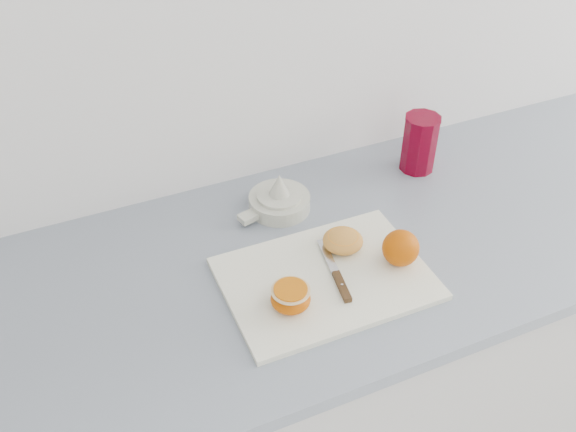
{
  "coord_description": "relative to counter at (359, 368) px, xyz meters",
  "views": [
    {
      "loc": [
        -0.65,
        0.85,
        1.75
      ],
      "look_at": [
        -0.26,
        1.75,
        0.96
      ],
      "focal_mm": 40.0,
      "sensor_mm": 36.0,
      "label": 1
    }
  ],
  "objects": [
    {
      "name": "paring_knife",
      "position": [
        -0.14,
        -0.11,
        0.46
      ],
      "size": [
        0.04,
        0.17,
        0.01
      ],
      "color": "#4B2F15",
      "rests_on": "cutting_board"
    },
    {
      "name": "whole_orange",
      "position": [
        -0.01,
        -0.1,
        0.49
      ],
      "size": [
        0.07,
        0.07,
        0.07
      ],
      "color": "#C65500",
      "rests_on": "cutting_board"
    },
    {
      "name": "counter",
      "position": [
        0.0,
        0.0,
        0.0
      ],
      "size": [
        2.64,
        0.64,
        0.89
      ],
      "color": "silver",
      "rests_on": "ground"
    },
    {
      "name": "citrus_juicer",
      "position": [
        -0.15,
        0.16,
        0.47
      ],
      "size": [
        0.17,
        0.13,
        0.09
      ],
      "color": "silver",
      "rests_on": "counter"
    },
    {
      "name": "cutting_board",
      "position": [
        -0.15,
        -0.08,
        0.45
      ],
      "size": [
        0.39,
        0.28,
        0.01
      ],
      "primitive_type": "cube",
      "rotation": [
        0.0,
        0.0,
        -0.01
      ],
      "color": "white",
      "rests_on": "counter"
    },
    {
      "name": "squeezed_shell",
      "position": [
        -0.09,
        -0.02,
        0.47
      ],
      "size": [
        0.08,
        0.08,
        0.03
      ],
      "color": "orange",
      "rests_on": "cutting_board"
    },
    {
      "name": "red_tumbler",
      "position": [
        0.21,
        0.17,
        0.51
      ],
      "size": [
        0.08,
        0.08,
        0.14
      ],
      "color": "maroon",
      "rests_on": "counter"
    },
    {
      "name": "half_orange",
      "position": [
        -0.25,
        -0.12,
        0.48
      ],
      "size": [
        0.07,
        0.07,
        0.04
      ],
      "color": "#C65500",
      "rests_on": "cutting_board"
    }
  ]
}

